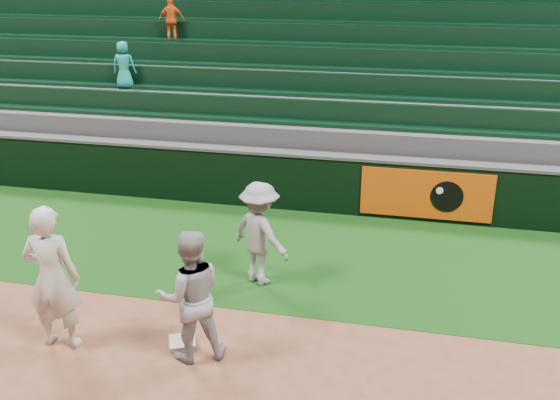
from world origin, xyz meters
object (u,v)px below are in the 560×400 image
object	(u,v)px
base_coach	(260,234)
first_base	(182,343)
baserunner	(190,296)
first_baseman	(52,278)

from	to	relation	value
base_coach	first_base	bearing A→B (deg)	102.91
first_base	base_coach	bearing A→B (deg)	73.35
first_base	baserunner	size ratio (longest dim) A/B	0.19
first_baseman	base_coach	xyz separation A→B (m)	(2.25, 2.34, -0.16)
first_base	first_baseman	size ratio (longest dim) A/B	0.17
first_base	base_coach	world-z (taller)	base_coach
baserunner	base_coach	xyz separation A→B (m)	(0.36, 2.20, -0.05)
first_baseman	base_coach	size ratio (longest dim) A/B	1.19
first_base	base_coach	size ratio (longest dim) A/B	0.21
first_baseman	baserunner	bearing A→B (deg)	178.59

